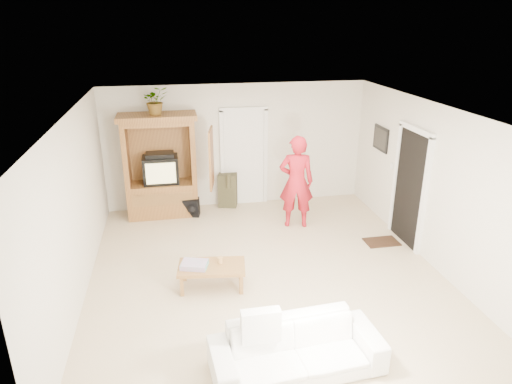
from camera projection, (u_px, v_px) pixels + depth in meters
floor at (265, 271)px, 7.37m from camera, size 6.00×6.00×0.00m
ceiling at (266, 111)px, 6.45m from camera, size 6.00×6.00×0.00m
wall_back at (237, 146)px, 9.66m from camera, size 5.50×0.00×5.50m
wall_front at (333, 314)px, 4.15m from camera, size 5.50×0.00×5.50m
wall_left at (75, 210)px, 6.43m from camera, size 0.00×6.00×6.00m
wall_right at (432, 185)px, 7.39m from camera, size 0.00×6.00×6.00m
armoire at (162, 173)px, 9.22m from camera, size 1.82×1.14×2.10m
door_back at (244, 158)px, 9.76m from camera, size 0.85×0.05×2.04m
doorway_right at (410, 189)px, 8.03m from camera, size 0.05×0.90×2.04m
framed_picture at (381, 139)px, 9.02m from camera, size 0.03×0.60×0.48m
doormat at (382, 242)px, 8.32m from camera, size 0.60×0.40×0.02m
plant at (155, 101)px, 8.67m from camera, size 0.57×0.53×0.53m
man at (296, 182)px, 8.70m from camera, size 0.73×0.56×1.81m
sofa at (297, 349)px, 5.21m from camera, size 2.01×0.91×0.57m
coffee_table at (212, 268)px, 6.83m from camera, size 1.06×0.67×0.37m
towel at (194, 265)px, 6.75m from camera, size 0.45×0.38×0.08m
candle at (220, 260)px, 6.86m from camera, size 0.08×0.08×0.10m
backpack_black at (191, 208)px, 9.34m from camera, size 0.36×0.26×0.40m
backpack_olive at (228, 190)px, 9.82m from camera, size 0.45×0.38×0.73m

